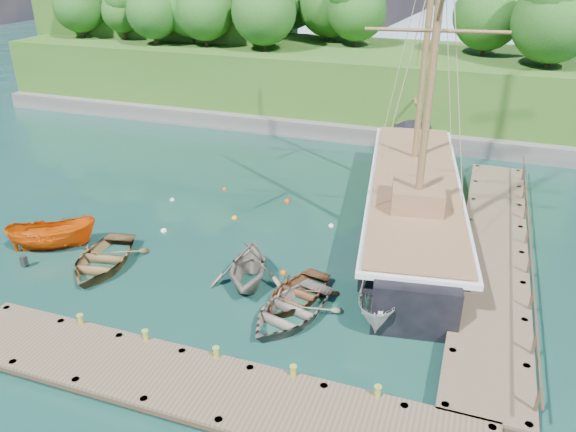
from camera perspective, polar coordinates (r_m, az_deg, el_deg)
name	(u,v)px	position (r m, az deg, el deg)	size (l,w,h in m)	color
ground	(227,288)	(26.25, -6.25, -7.32)	(160.00, 160.00, 0.00)	#153228
dock_near	(199,386)	(20.71, -9.02, -16.67)	(20.00, 3.20, 1.10)	brown
dock_east	(493,251)	(30.07, 20.15, -3.31)	(3.20, 24.00, 1.10)	brown
bollard_0	(84,336)	(24.71, -20.04, -11.37)	(0.26, 0.26, 0.45)	olive
bollard_1	(148,352)	(23.16, -14.05, -13.26)	(0.26, 0.26, 0.45)	olive
bollard_2	(217,370)	(21.90, -7.19, -15.22)	(0.26, 0.26, 0.45)	olive
bollard_3	(293,389)	(21.00, 0.53, -17.14)	(0.26, 0.26, 0.45)	olive
bollard_4	(376,410)	(20.51, 8.93, -18.86)	(0.26, 0.26, 0.45)	olive
rowboat_0	(103,266)	(29.23, -18.26, -4.87)	(3.56, 4.99, 1.03)	brown
rowboat_1	(248,284)	(26.50, -4.04, -6.88)	(3.56, 4.13, 2.17)	#6D685C
rowboat_2	(296,300)	(25.35, 0.81, -8.50)	(2.98, 4.17, 0.86)	#56321B
rowboat_3	(290,318)	(24.24, 0.18, -10.32)	(3.43, 4.81, 1.00)	#665F55
motorboat_orange	(55,248)	(31.74, -22.60, -3.06)	(1.70, 4.52, 1.75)	#C74604
cabin_boat_white	(379,313)	(24.81, 9.19, -9.74)	(1.70, 4.52, 1.75)	silver
schooner	(413,206)	(32.15, 12.55, 1.03)	(7.92, 27.35, 20.09)	black
mooring_buoy_0	(164,231)	(31.75, -12.50, -1.53)	(0.34, 0.34, 0.34)	white
mooring_buoy_1	(235,219)	(32.56, -5.46, -0.27)	(0.33, 0.33, 0.33)	orange
mooring_buoy_2	(254,247)	(29.48, -3.52, -3.19)	(0.33, 0.33, 0.33)	#EB3F17
mooring_buoy_3	(331,226)	(31.63, 4.39, -1.06)	(0.30, 0.30, 0.30)	silver
mooring_buoy_4	(225,190)	(36.50, -6.45, 2.69)	(0.28, 0.28, 0.28)	red
mooring_buoy_5	(287,202)	(34.53, -0.10, 1.45)	(0.35, 0.35, 0.35)	#EA3600
mooring_buoy_6	(172,200)	(35.46, -11.68, 1.57)	(0.30, 0.30, 0.30)	silver
mooring_buoy_7	(283,273)	(27.21, -0.50, -5.83)	(0.29, 0.29, 0.29)	#D84900
headland	(241,44)	(56.53, -4.81, 16.97)	(51.00, 19.31, 12.90)	#474744
distant_ridge	(456,18)	(90.33, 16.65, 18.67)	(117.00, 40.00, 10.00)	#728CA5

